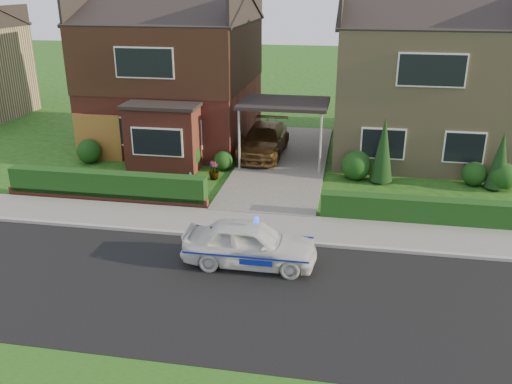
# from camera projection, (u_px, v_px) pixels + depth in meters

# --- Properties ---
(ground) EXTENTS (120.00, 120.00, 0.00)m
(ground) POSITION_uv_depth(u_px,v_px,m) (228.00, 292.00, 14.11)
(ground) COLOR #1B4412
(ground) RESTS_ON ground
(road) EXTENTS (60.00, 6.00, 0.02)m
(road) POSITION_uv_depth(u_px,v_px,m) (228.00, 292.00, 14.11)
(road) COLOR black
(road) RESTS_ON ground
(kerb) EXTENTS (60.00, 0.16, 0.12)m
(kerb) POSITION_uv_depth(u_px,v_px,m) (250.00, 239.00, 16.88)
(kerb) COLOR #9E9993
(kerb) RESTS_ON ground
(sidewalk) EXTENTS (60.00, 2.00, 0.10)m
(sidewalk) POSITION_uv_depth(u_px,v_px,m) (256.00, 225.00, 17.85)
(sidewalk) COLOR slate
(sidewalk) RESTS_ON ground
(driveway) EXTENTS (3.80, 12.00, 0.12)m
(driveway) POSITION_uv_depth(u_px,v_px,m) (283.00, 162.00, 24.18)
(driveway) COLOR #666059
(driveway) RESTS_ON ground
(house_left) EXTENTS (7.50, 9.53, 7.25)m
(house_left) POSITION_uv_depth(u_px,v_px,m) (175.00, 64.00, 26.44)
(house_left) COLOR maroon
(house_left) RESTS_ON ground
(house_right) EXTENTS (7.50, 8.06, 7.25)m
(house_right) POSITION_uv_depth(u_px,v_px,m) (419.00, 73.00, 24.67)
(house_right) COLOR #94825B
(house_right) RESTS_ON ground
(carport_link) EXTENTS (3.80, 3.00, 2.77)m
(carport_link) POSITION_uv_depth(u_px,v_px,m) (284.00, 104.00, 23.20)
(carport_link) COLOR black
(carport_link) RESTS_ON ground
(garage_door) EXTENTS (2.20, 0.10, 2.10)m
(garage_door) POSITION_uv_depth(u_px,v_px,m) (98.00, 138.00, 24.23)
(garage_door) COLOR brown
(garage_door) RESTS_ON ground
(dwarf_wall) EXTENTS (7.70, 0.25, 0.36)m
(dwarf_wall) POSITION_uv_depth(u_px,v_px,m) (106.00, 197.00, 19.86)
(dwarf_wall) COLOR maroon
(dwarf_wall) RESTS_ON ground
(hedge_left) EXTENTS (7.50, 0.55, 0.90)m
(hedge_left) POSITION_uv_depth(u_px,v_px,m) (108.00, 200.00, 20.06)
(hedge_left) COLOR #173611
(hedge_left) RESTS_ON ground
(hedge_right) EXTENTS (7.50, 0.55, 0.80)m
(hedge_right) POSITION_uv_depth(u_px,v_px,m) (433.00, 224.00, 18.06)
(hedge_right) COLOR #173611
(hedge_right) RESTS_ON ground
(shrub_left_far) EXTENTS (1.08, 1.08, 1.08)m
(shrub_left_far) POSITION_uv_depth(u_px,v_px,m) (89.00, 151.00, 24.03)
(shrub_left_far) COLOR #173611
(shrub_left_far) RESTS_ON ground
(shrub_left_mid) EXTENTS (1.32, 1.32, 1.32)m
(shrub_left_mid) POSITION_uv_depth(u_px,v_px,m) (185.00, 155.00, 23.06)
(shrub_left_mid) COLOR #173611
(shrub_left_mid) RESTS_ON ground
(shrub_left_near) EXTENTS (0.84, 0.84, 0.84)m
(shrub_left_near) POSITION_uv_depth(u_px,v_px,m) (223.00, 161.00, 23.16)
(shrub_left_near) COLOR #173611
(shrub_left_near) RESTS_ON ground
(shrub_right_near) EXTENTS (1.20, 1.20, 1.20)m
(shrub_right_near) POSITION_uv_depth(u_px,v_px,m) (356.00, 165.00, 21.99)
(shrub_right_near) COLOR #173611
(shrub_right_near) RESTS_ON ground
(shrub_right_mid) EXTENTS (0.96, 0.96, 0.96)m
(shrub_right_mid) POSITION_uv_depth(u_px,v_px,m) (474.00, 174.00, 21.37)
(shrub_right_mid) COLOR #173611
(shrub_right_mid) RESTS_ON ground
(shrub_right_far) EXTENTS (1.08, 1.08, 1.08)m
(shrub_right_far) POSITION_uv_depth(u_px,v_px,m) (503.00, 176.00, 20.91)
(shrub_right_far) COLOR #173611
(shrub_right_far) RESTS_ON ground
(conifer_a) EXTENTS (0.90, 0.90, 2.60)m
(conifer_a) POSITION_uv_depth(u_px,v_px,m) (383.00, 151.00, 21.39)
(conifer_a) COLOR black
(conifer_a) RESTS_ON ground
(conifer_b) EXTENTS (0.90, 0.90, 2.20)m
(conifer_b) POSITION_uv_depth(u_px,v_px,m) (500.00, 162.00, 20.74)
(conifer_b) COLOR black
(conifer_b) RESTS_ON ground
(police_car) EXTENTS (3.49, 3.80, 1.46)m
(police_car) POSITION_uv_depth(u_px,v_px,m) (250.00, 244.00, 15.28)
(police_car) COLOR silver
(police_car) RESTS_ON ground
(driveway_car) EXTENTS (2.00, 4.70, 1.35)m
(driveway_car) POSITION_uv_depth(u_px,v_px,m) (264.00, 140.00, 24.77)
(driveway_car) COLOR brown
(driveway_car) RESTS_ON driveway
(potted_plant_a) EXTENTS (0.44, 0.36, 0.72)m
(potted_plant_a) POSITION_uv_depth(u_px,v_px,m) (190.00, 182.00, 20.81)
(potted_plant_a) COLOR gray
(potted_plant_a) RESTS_ON ground
(potted_plant_b) EXTENTS (0.58, 0.53, 0.86)m
(potted_plant_b) POSITION_uv_depth(u_px,v_px,m) (149.00, 161.00, 23.12)
(potted_plant_b) COLOR gray
(potted_plant_b) RESTS_ON ground
(potted_plant_c) EXTENTS (0.55, 0.55, 0.75)m
(potted_plant_c) POSITION_uv_depth(u_px,v_px,m) (214.00, 171.00, 22.04)
(potted_plant_c) COLOR gray
(potted_plant_c) RESTS_ON ground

